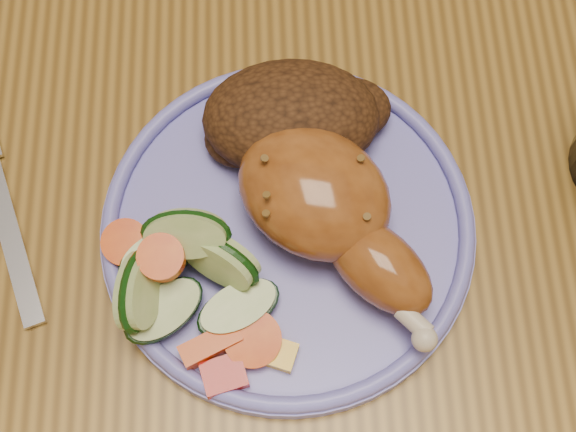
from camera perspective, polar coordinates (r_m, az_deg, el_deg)
The scene contains 8 objects.
ground at distance 1.26m, azimuth 1.34°, elevation -9.07°, with size 4.00×4.00×0.00m, color brown.
dining_table at distance 0.63m, azimuth 2.65°, elevation 5.14°, with size 0.90×1.40×0.75m.
plate at distance 0.50m, azimuth 0.00°, elevation -0.91°, with size 0.23×0.23×0.01m, color #716ED6.
plate_rim at distance 0.49m, azimuth 0.00°, elevation -0.44°, with size 0.23×0.23×0.01m, color #716ED6.
chicken_leg at distance 0.48m, azimuth 2.97°, elevation 0.46°, with size 0.14×0.16×0.05m.
rice_pilaf at distance 0.51m, azimuth 0.48°, elevation 6.97°, with size 0.12×0.08×0.05m.
vegetable_pile at distance 0.47m, azimuth -7.17°, elevation -4.67°, with size 0.12×0.12×0.06m.
fork at distance 0.55m, azimuth -19.69°, elevation 0.84°, with size 0.07×0.16×0.00m.
Camera 1 is at (-0.04, -0.29, 1.22)m, focal length 50.00 mm.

